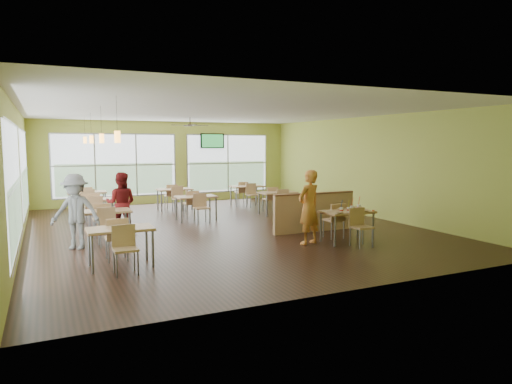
# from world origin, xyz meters

# --- Properties ---
(room) EXTENTS (12.00, 12.04, 3.20)m
(room) POSITION_xyz_m (0.00, 0.00, 1.60)
(room) COLOR black
(room) RESTS_ON ground
(window_bays) EXTENTS (9.24, 10.24, 2.38)m
(window_bays) POSITION_xyz_m (-2.65, 3.08, 1.48)
(window_bays) COLOR white
(window_bays) RESTS_ON room
(main_table) EXTENTS (1.22, 1.52, 0.87)m
(main_table) POSITION_xyz_m (2.00, -3.00, 0.63)
(main_table) COLOR tan
(main_table) RESTS_ON floor
(half_wall_divider) EXTENTS (2.40, 0.14, 1.04)m
(half_wall_divider) POSITION_xyz_m (2.00, -1.55, 0.52)
(half_wall_divider) COLOR tan
(half_wall_divider) RESTS_ON floor
(dining_tables) EXTENTS (6.92, 8.72, 0.87)m
(dining_tables) POSITION_xyz_m (-1.05, 1.71, 0.63)
(dining_tables) COLOR tan
(dining_tables) RESTS_ON floor
(pendant_lights) EXTENTS (0.11, 7.31, 0.86)m
(pendant_lights) POSITION_xyz_m (-3.20, 0.68, 2.45)
(pendant_lights) COLOR #2D2119
(pendant_lights) RESTS_ON ceiling
(ceiling_fan) EXTENTS (1.25, 1.25, 0.29)m
(ceiling_fan) POSITION_xyz_m (-0.00, 3.00, 2.95)
(ceiling_fan) COLOR #2D2119
(ceiling_fan) RESTS_ON ceiling
(tv_backwall) EXTENTS (1.00, 0.07, 0.60)m
(tv_backwall) POSITION_xyz_m (1.80, 5.90, 2.45)
(tv_backwall) COLOR black
(tv_backwall) RESTS_ON wall_back
(man_plaid) EXTENTS (0.73, 0.58, 1.73)m
(man_plaid) POSITION_xyz_m (1.07, -2.80, 0.87)
(man_plaid) COLOR #CD4516
(man_plaid) RESTS_ON floor
(patron_maroon) EXTENTS (0.95, 0.85, 1.60)m
(patron_maroon) POSITION_xyz_m (-2.70, 0.26, 0.80)
(patron_maroon) COLOR maroon
(patron_maroon) RESTS_ON floor
(patron_grey) EXTENTS (1.24, 1.01, 1.67)m
(patron_grey) POSITION_xyz_m (-3.87, -1.04, 0.84)
(patron_grey) COLOR slate
(patron_grey) RESTS_ON floor
(cup_blue) EXTENTS (0.09, 0.09, 0.32)m
(cup_blue) POSITION_xyz_m (1.68, -3.21, 0.82)
(cup_blue) COLOR white
(cup_blue) RESTS_ON main_table
(cup_yellow) EXTENTS (0.09, 0.09, 0.31)m
(cup_yellow) POSITION_xyz_m (1.88, -3.22, 0.81)
(cup_yellow) COLOR white
(cup_yellow) RESTS_ON main_table
(cup_red_near) EXTENTS (0.10, 0.10, 0.35)m
(cup_red_near) POSITION_xyz_m (2.04, -3.14, 0.82)
(cup_red_near) COLOR white
(cup_red_near) RESTS_ON main_table
(cup_red_far) EXTENTS (0.10, 0.10, 0.36)m
(cup_red_far) POSITION_xyz_m (2.29, -3.06, 0.82)
(cup_red_far) COLOR white
(cup_red_far) RESTS_ON main_table
(food_basket) EXTENTS (0.27, 0.27, 0.06)m
(food_basket) POSITION_xyz_m (2.36, -2.92, 0.79)
(food_basket) COLOR black
(food_basket) RESTS_ON main_table
(ketchup_cup) EXTENTS (0.06, 0.06, 0.02)m
(ketchup_cup) POSITION_xyz_m (2.53, -3.29, 0.76)
(ketchup_cup) COLOR #B83314
(ketchup_cup) RESTS_ON main_table
(wrapper_left) EXTENTS (0.19, 0.17, 0.04)m
(wrapper_left) POSITION_xyz_m (1.58, -3.30, 0.77)
(wrapper_left) COLOR #A0844D
(wrapper_left) RESTS_ON main_table
(wrapper_mid) EXTENTS (0.23, 0.22, 0.05)m
(wrapper_mid) POSITION_xyz_m (1.93, -2.83, 0.77)
(wrapper_mid) COLOR #A0844D
(wrapper_mid) RESTS_ON main_table
(wrapper_right) EXTENTS (0.15, 0.14, 0.04)m
(wrapper_right) POSITION_xyz_m (2.30, -3.30, 0.77)
(wrapper_right) COLOR #A0844D
(wrapper_right) RESTS_ON main_table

